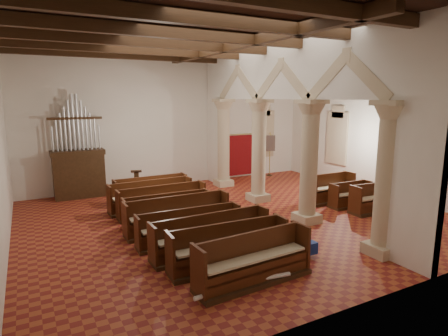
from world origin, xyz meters
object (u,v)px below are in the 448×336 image
pipe_organ (78,165)px  nave_pew_0 (254,267)px  lectern (137,184)px  processional_banner (270,161)px  aisle_pew_0 (375,203)px

pipe_organ → nave_pew_0: bearing=-75.7°
lectern → nave_pew_0: size_ratio=0.38×
lectern → processional_banner: (7.35, 0.61, 0.33)m
nave_pew_0 → aisle_pew_0: (6.77, 2.41, -0.02)m
lectern → processional_banner: 7.39m
pipe_organ → aisle_pew_0: (9.24, -7.30, -1.01)m
processional_banner → aisle_pew_0: 7.24m
lectern → aisle_pew_0: bearing=-29.5°
lectern → nave_pew_0: bearing=-74.6°
pipe_organ → processional_banner: bearing=-0.5°
pipe_organ → nave_pew_0: 10.06m
pipe_organ → aisle_pew_0: pipe_organ is taller
aisle_pew_0 → lectern: bearing=140.0°
processional_banner → nave_pew_0: (-7.11, -9.63, -0.42)m
processional_banner → pipe_organ: bearing=-157.5°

